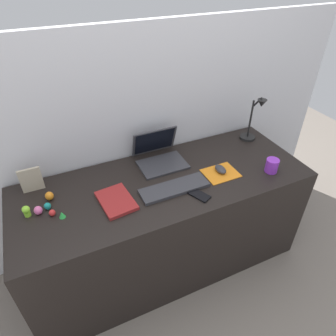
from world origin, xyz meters
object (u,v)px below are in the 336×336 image
(cell_phone, at_px, (199,195))
(desk_lamp, at_px, (254,121))
(picture_frame, at_px, (31,180))
(toy_figurine_teal, at_px, (47,206))
(toy_figurine_red, at_px, (52,213))
(mouse, at_px, (220,169))
(toy_figurine_pink, at_px, (38,210))
(toy_figurine_green, at_px, (62,215))
(toy_figurine_orange, at_px, (49,196))
(laptop, at_px, (159,154))
(coffee_mug, at_px, (272,166))
(keyboard, at_px, (174,188))
(notebook_pad, at_px, (116,201))
(toy_figurine_lime, at_px, (26,211))

(cell_phone, distance_m, desk_lamp, 0.76)
(picture_frame, xyz_separation_m, toy_figurine_teal, (0.05, -0.20, -0.05))
(cell_phone, height_order, toy_figurine_red, toy_figurine_red)
(mouse, bearing_deg, toy_figurine_teal, 174.09)
(toy_figurine_pink, bearing_deg, toy_figurine_green, -35.91)
(mouse, distance_m, toy_figurine_orange, 1.02)
(toy_figurine_green, bearing_deg, cell_phone, -11.59)
(laptop, height_order, toy_figurine_red, laptop)
(laptop, xyz_separation_m, cell_phone, (0.07, -0.41, -0.05))
(mouse, xyz_separation_m, toy_figurine_teal, (-1.03, 0.11, -0.00))
(coffee_mug, xyz_separation_m, toy_figurine_pink, (-1.37, 0.22, -0.02))
(keyboard, relative_size, mouse, 4.27)
(cell_phone, xyz_separation_m, toy_figurine_orange, (-0.77, 0.32, 0.02))
(notebook_pad, bearing_deg, laptop, 29.82)
(toy_figurine_red, bearing_deg, mouse, -2.57)
(keyboard, distance_m, picture_frame, 0.82)
(laptop, xyz_separation_m, picture_frame, (-0.78, 0.03, 0.02))
(keyboard, height_order, cell_phone, keyboard)
(mouse, xyz_separation_m, toy_figurine_lime, (-1.13, 0.10, 0.01))
(notebook_pad, relative_size, picture_frame, 1.60)
(cell_phone, height_order, toy_figurine_lime, toy_figurine_lime)
(laptop, bearing_deg, picture_frame, 177.76)
(coffee_mug, bearing_deg, toy_figurine_orange, 166.66)
(picture_frame, xyz_separation_m, toy_figurine_pink, (0.00, -0.22, -0.05))
(toy_figurine_teal, relative_size, toy_figurine_lime, 0.63)
(desk_lamp, xyz_separation_m, toy_figurine_green, (-1.37, -0.22, -0.14))
(toy_figurine_red, distance_m, toy_figurine_green, 0.06)
(laptop, distance_m, notebook_pad, 0.46)
(desk_lamp, relative_size, coffee_mug, 3.96)
(toy_figurine_lime, distance_m, toy_figurine_green, 0.19)
(mouse, relative_size, toy_figurine_teal, 2.38)
(laptop, bearing_deg, keyboard, -96.37)
(coffee_mug, distance_m, toy_figurine_teal, 1.34)
(toy_figurine_red, relative_size, toy_figurine_lime, 0.57)
(toy_figurine_orange, height_order, toy_figurine_lime, toy_figurine_lime)
(keyboard, relative_size, cell_phone, 3.20)
(toy_figurine_red, relative_size, toy_figurine_teal, 0.91)
(laptop, height_order, toy_figurine_green, laptop)
(toy_figurine_teal, bearing_deg, toy_figurine_red, -74.77)
(notebook_pad, height_order, coffee_mug, coffee_mug)
(cell_phone, distance_m, toy_figurine_lime, 0.93)
(picture_frame, height_order, toy_figurine_green, picture_frame)
(mouse, relative_size, toy_figurine_green, 2.57)
(toy_figurine_orange, bearing_deg, toy_figurine_teal, -105.04)
(notebook_pad, height_order, toy_figurine_red, toy_figurine_red)
(coffee_mug, height_order, toy_figurine_lime, coffee_mug)
(desk_lamp, relative_size, toy_figurine_green, 9.30)
(coffee_mug, relative_size, toy_figurine_teal, 2.18)
(toy_figurine_orange, bearing_deg, mouse, -10.18)
(picture_frame, bearing_deg, toy_figurine_green, -68.87)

